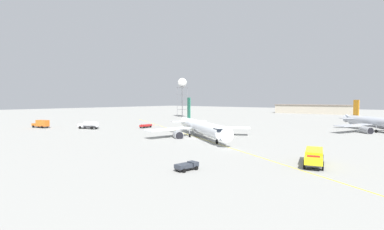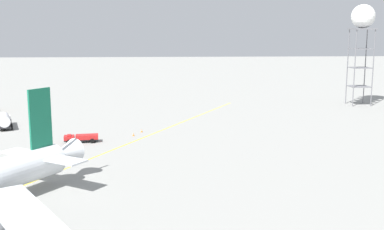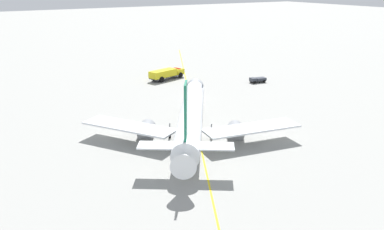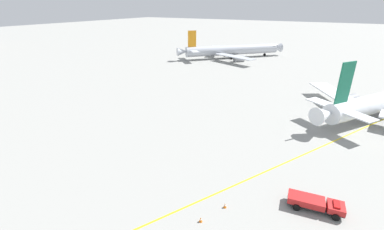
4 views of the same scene
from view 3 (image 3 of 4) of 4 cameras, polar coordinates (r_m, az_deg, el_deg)
name	(u,v)px [view 3 (image 3 of 4)]	position (r m, az deg, el deg)	size (l,w,h in m)	color
ground_plane	(210,133)	(69.20, 2.40, -2.44)	(600.00, 600.00, 0.00)	gray
airliner_main	(191,119)	(67.14, -0.15, -0.51)	(34.04, 28.38, 12.24)	silver
fire_tender_truck	(166,73)	(106.02, -3.41, 5.48)	(5.34, 10.07, 2.50)	#232326
baggage_truck_truck	(258,80)	(104.10, 8.63, 4.63)	(2.39, 4.01, 1.22)	#232326
taxiway_centreline	(199,137)	(67.63, 0.86, -2.91)	(152.53, 80.90, 0.01)	yellow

